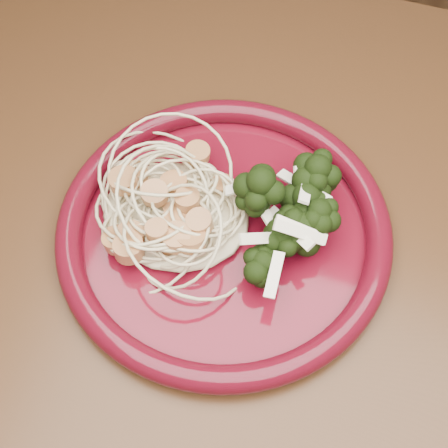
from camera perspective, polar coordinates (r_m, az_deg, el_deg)
name	(u,v)px	position (r m, az deg, el deg)	size (l,w,h in m)	color
dining_table	(185,299)	(0.64, -3.54, -6.82)	(1.20, 0.80, 0.75)	#472814
dinner_plate	(224,229)	(0.55, 0.00, -0.49)	(0.30, 0.30, 0.02)	#540815
spaghetti_pile	(176,209)	(0.55, -4.45, 1.39)	(0.13, 0.12, 0.03)	beige
scallop_cluster	(173,185)	(0.52, -4.72, 3.57)	(0.13, 0.13, 0.04)	tan
broccoli_pile	(286,236)	(0.53, 5.69, -1.05)	(0.08, 0.14, 0.05)	black
onion_garnish	(289,216)	(0.51, 5.98, 0.69)	(0.06, 0.09, 0.05)	white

